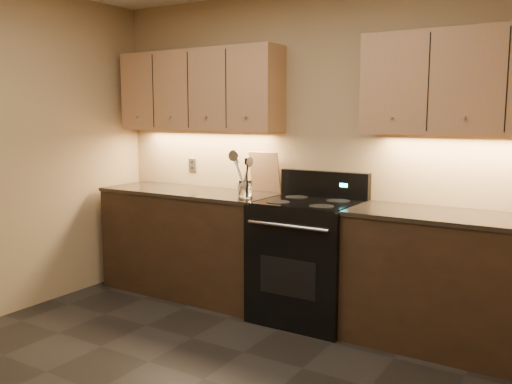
% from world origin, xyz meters
% --- Properties ---
extents(wall_back, '(4.00, 0.04, 2.60)m').
position_xyz_m(wall_back, '(0.00, 2.00, 1.30)').
color(wall_back, tan).
rests_on(wall_back, ground).
extents(counter_left, '(1.62, 0.62, 0.93)m').
position_xyz_m(counter_left, '(-1.10, 1.70, 0.47)').
color(counter_left, black).
rests_on(counter_left, ground).
extents(counter_right, '(1.46, 0.62, 0.93)m').
position_xyz_m(counter_right, '(1.18, 1.70, 0.47)').
color(counter_right, black).
rests_on(counter_right, ground).
extents(stove, '(0.76, 0.68, 1.14)m').
position_xyz_m(stove, '(0.08, 1.68, 0.48)').
color(stove, black).
rests_on(stove, ground).
extents(upper_cab_left, '(1.60, 0.30, 0.70)m').
position_xyz_m(upper_cab_left, '(-1.10, 1.85, 1.80)').
color(upper_cab_left, '#AD7C56').
rests_on(upper_cab_left, wall_back).
extents(upper_cab_right, '(1.44, 0.30, 0.70)m').
position_xyz_m(upper_cab_right, '(1.18, 1.85, 1.80)').
color(upper_cab_right, '#AD7C56').
rests_on(upper_cab_right, wall_back).
extents(outlet_plate, '(0.08, 0.01, 0.12)m').
position_xyz_m(outlet_plate, '(-1.30, 1.99, 1.12)').
color(outlet_plate, '#B2B5BA').
rests_on(outlet_plate, wall_back).
extents(utensil_crock, '(0.13, 0.13, 0.14)m').
position_xyz_m(utensil_crock, '(-0.42, 1.55, 1.00)').
color(utensil_crock, white).
rests_on(utensil_crock, counter_left).
extents(cutting_board, '(0.28, 0.10, 0.35)m').
position_xyz_m(cutting_board, '(-0.48, 1.96, 1.10)').
color(cutting_board, tan).
rests_on(cutting_board, counter_left).
extents(wooden_spoon, '(0.13, 0.12, 0.32)m').
position_xyz_m(wooden_spoon, '(-0.46, 1.54, 1.10)').
color(wooden_spoon, tan).
rests_on(wooden_spoon, utensil_crock).
extents(black_turner, '(0.12, 0.14, 0.32)m').
position_xyz_m(black_turner, '(-0.40, 1.54, 1.10)').
color(black_turner, black).
rests_on(black_turner, utensil_crock).
extents(steel_spatula, '(0.23, 0.11, 0.35)m').
position_xyz_m(steel_spatula, '(-0.39, 1.56, 1.12)').
color(steel_spatula, silver).
rests_on(steel_spatula, utensil_crock).
extents(steel_skimmer, '(0.24, 0.13, 0.39)m').
position_xyz_m(steel_skimmer, '(-0.39, 1.54, 1.13)').
color(steel_skimmer, silver).
rests_on(steel_skimmer, utensil_crock).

